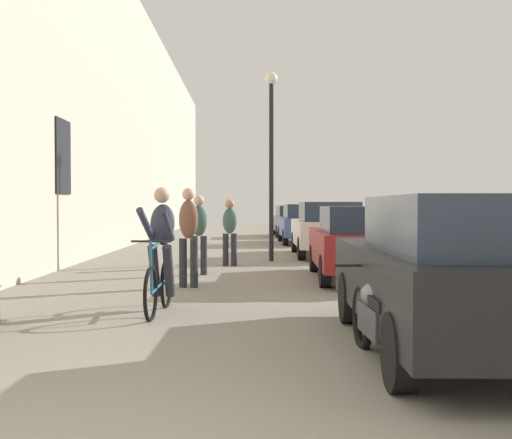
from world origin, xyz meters
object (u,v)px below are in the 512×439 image
Objects in this scene: parked_car_fifth at (292,220)px; street_lamp at (271,141)px; parked_motorcycle at (379,321)px; pedestrian_far at (230,228)px; parked_car_fourth at (304,223)px; parked_car_second at (358,242)px; parked_car_third at (327,228)px; cyclist_on_bicycle at (161,253)px; pedestrian_mid at (199,230)px; parked_car_nearest at (455,272)px; pedestrian_near at (188,231)px.

street_lamp is at bearing -96.46° from parked_car_fifth.
pedestrian_far is at bearing 99.96° from parked_motorcycle.
parked_car_second is at bearing -89.79° from parked_car_fourth.
parked_car_second is 0.94× the size of parked_car_third.
parked_car_third is at bearing 43.26° from street_lamp.
cyclist_on_bicycle reaches higher than pedestrian_mid.
parked_car_third is at bearing 55.41° from pedestrian_mid.
parked_car_fifth is at bearing 91.06° from parked_car_third.
parked_car_nearest is at bearing 27.88° from parked_motorcycle.
cyclist_on_bicycle is 15.52m from parked_car_fourth.
pedestrian_mid is (0.03, 1.98, -0.06)m from pedestrian_near.
street_lamp is at bearing 72.20° from pedestrian_near.
parked_car_fifth is at bearing 90.79° from parked_car_fourth.
pedestrian_mid is at bearing -100.92° from parked_car_fifth.
street_lamp is 3.23m from parked_car_third.
cyclist_on_bicycle is 2.53m from pedestrian_near.
parked_car_nearest is 1.03m from parked_motorcycle.
pedestrian_far is (0.59, 1.93, -0.04)m from pedestrian_mid.
pedestrian_near reaches higher than pedestrian_mid.
pedestrian_near is 7.50m from parked_car_third.
pedestrian_far is 0.39× the size of parked_car_second.
parked_car_third is 2.03× the size of parked_motorcycle.
parked_car_fourth reaches higher than parked_car_second.
cyclist_on_bicycle is 4.06m from parked_car_nearest.
cyclist_on_bicycle reaches higher than parked_car_second.
pedestrian_mid is 2.02m from pedestrian_far.
parked_car_second is at bearing -69.13° from street_lamp.
pedestrian_far is at bearing -133.64° from parked_car_third.
pedestrian_near is 5.84m from street_lamp.
pedestrian_far is at bearing -100.07° from parked_car_fifth.
pedestrian_near is 18.16m from parked_car_fifth.
cyclist_on_bicycle reaches higher than pedestrian_far.
parked_car_third reaches higher than parked_car_fifth.
parked_car_fourth is at bearing 91.30° from parked_car_third.
parked_car_second is (3.22, 1.11, -0.25)m from pedestrian_near.
pedestrian_near is at bearing 112.64° from parked_motorcycle.
parked_car_fifth is at bearing 80.96° from cyclist_on_bicycle.
cyclist_on_bicycle is at bearing -102.35° from parked_car_fourth.
parked_car_fourth is (3.18, 12.64, -0.23)m from pedestrian_near.
pedestrian_near is (0.14, 2.52, 0.19)m from cyclist_on_bicycle.
pedestrian_far is 0.33× the size of street_lamp.
parked_car_nearest is at bearing -91.07° from parked_car_third.
pedestrian_mid is at bearing 113.78° from parked_car_nearest.
parked_car_second is 16.79m from parked_car_fifth.
parked_motorcycle is at bearing -67.36° from pedestrian_near.
pedestrian_near reaches higher than parked_car_fifth.
parked_car_fourth is at bearing 73.68° from pedestrian_far.
pedestrian_near is 1.10× the size of pedestrian_far.
parked_car_third is (2.69, 2.82, -0.10)m from pedestrian_far.
pedestrian_mid reaches higher than pedestrian_far.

